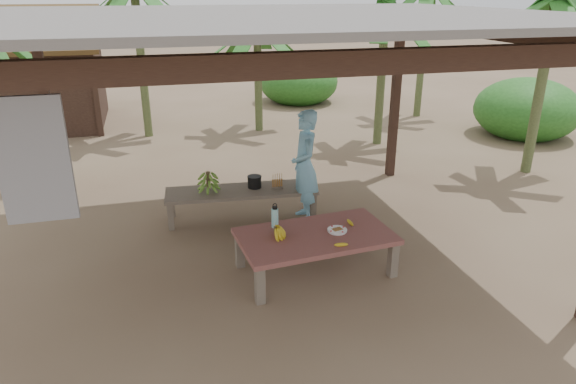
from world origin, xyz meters
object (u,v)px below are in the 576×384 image
object	(u,v)px
bench	(242,193)
cooking_pot	(254,182)
work_table	(315,239)
plate	(337,230)
woman	(305,166)
ripe_banana_bunch	(275,231)
water_flask	(275,217)

from	to	relation	value
bench	cooking_pot	xyz separation A→B (m)	(0.20, 0.04, 0.14)
cooking_pot	work_table	bearing A→B (deg)	-78.66
plate	woman	size ratio (longest dim) A/B	0.14
woman	plate	bearing A→B (deg)	2.19
ripe_banana_bunch	plate	xyz separation A→B (m)	(0.75, -0.05, -0.06)
work_table	cooking_pot	world-z (taller)	cooking_pot
work_table	cooking_pot	xyz separation A→B (m)	(-0.36, 1.80, 0.10)
bench	plate	world-z (taller)	plate
water_flask	woman	xyz separation A→B (m)	(0.73, 1.19, 0.19)
bench	water_flask	world-z (taller)	water_flask
water_flask	plate	bearing A→B (deg)	-25.15
work_table	bench	distance (m)	1.86
bench	cooking_pot	size ratio (longest dim) A/B	11.16
woman	water_flask	bearing A→B (deg)	-27.52
work_table	bench	xyz separation A→B (m)	(-0.56, 1.77, -0.04)
work_table	woman	distance (m)	1.58
cooking_pot	woman	bearing A→B (deg)	-23.78
bench	plate	distance (m)	1.97
work_table	water_flask	size ratio (longest dim) A/B	6.03
bench	cooking_pot	distance (m)	0.25
ripe_banana_bunch	woman	distance (m)	1.69
bench	water_flask	distance (m)	1.48
plate	cooking_pot	xyz separation A→B (m)	(-0.63, 1.81, 0.02)
work_table	ripe_banana_bunch	distance (m)	0.50
cooking_pot	woman	world-z (taller)	woman
bench	ripe_banana_bunch	distance (m)	1.74
bench	water_flask	xyz separation A→B (m)	(0.15, -1.46, 0.24)
bench	work_table	bearing A→B (deg)	-67.36
work_table	cooking_pot	size ratio (longest dim) A/B	9.34
water_flask	bench	bearing A→B (deg)	95.82
ripe_banana_bunch	water_flask	size ratio (longest dim) A/B	0.79
woman	cooking_pot	bearing A→B (deg)	-109.68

